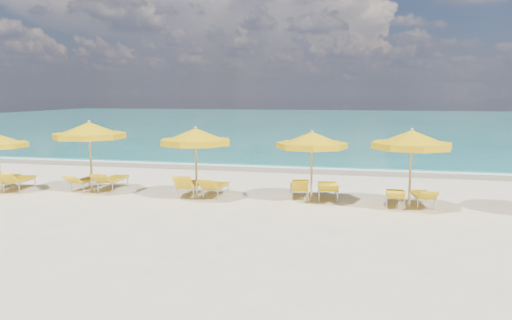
# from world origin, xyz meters

# --- Properties ---
(ground_plane) EXTENTS (120.00, 120.00, 0.00)m
(ground_plane) POSITION_xyz_m (0.00, 0.00, 0.00)
(ground_plane) COLOR beige
(ocean) EXTENTS (120.00, 80.00, 0.30)m
(ocean) POSITION_xyz_m (0.00, 48.00, 0.00)
(ocean) COLOR #147069
(ocean) RESTS_ON ground
(wet_sand_band) EXTENTS (120.00, 2.60, 0.01)m
(wet_sand_band) POSITION_xyz_m (0.00, 7.40, 0.00)
(wet_sand_band) COLOR tan
(wet_sand_band) RESTS_ON ground
(foam_line) EXTENTS (120.00, 1.20, 0.03)m
(foam_line) POSITION_xyz_m (0.00, 8.20, 0.00)
(foam_line) COLOR white
(foam_line) RESTS_ON ground
(whitecap_near) EXTENTS (14.00, 0.36, 0.05)m
(whitecap_near) POSITION_xyz_m (-6.00, 17.00, 0.00)
(whitecap_near) COLOR white
(whitecap_near) RESTS_ON ground
(whitecap_far) EXTENTS (18.00, 0.30, 0.05)m
(whitecap_far) POSITION_xyz_m (8.00, 24.00, 0.00)
(whitecap_far) COLOR white
(whitecap_far) RESTS_ON ground
(umbrella_2) EXTENTS (3.34, 3.34, 2.61)m
(umbrella_2) POSITION_xyz_m (-5.89, 0.38, 2.22)
(umbrella_2) COLOR tan
(umbrella_2) RESTS_ON ground
(umbrella_3) EXTENTS (2.61, 2.61, 2.47)m
(umbrella_3) POSITION_xyz_m (-1.75, 0.08, 2.10)
(umbrella_3) COLOR tan
(umbrella_3) RESTS_ON ground
(umbrella_4) EXTENTS (2.64, 2.64, 2.38)m
(umbrella_4) POSITION_xyz_m (2.10, 0.54, 2.03)
(umbrella_4) COLOR tan
(umbrella_4) RESTS_ON ground
(umbrella_5) EXTENTS (2.94, 2.94, 2.52)m
(umbrella_5) POSITION_xyz_m (5.20, 0.14, 2.14)
(umbrella_5) COLOR tan
(umbrella_5) RESTS_ON ground
(lounger_1_left) EXTENTS (0.85, 1.95, 0.75)m
(lounger_1_left) POSITION_xyz_m (-9.58, 0.25, 0.23)
(lounger_1_left) COLOR #A5A8AD
(lounger_1_left) RESTS_ON ground
(lounger_1_right) EXTENTS (0.99, 1.97, 0.85)m
(lounger_1_right) POSITION_xyz_m (-8.70, 0.07, 0.23)
(lounger_1_right) COLOR #A5A8AD
(lounger_1_right) RESTS_ON ground
(lounger_2_left) EXTENTS (0.65, 1.70, 0.65)m
(lounger_2_left) POSITION_xyz_m (-6.44, 0.84, 0.20)
(lounger_2_left) COLOR #A5A8AD
(lounger_2_left) RESTS_ON ground
(lounger_2_right) EXTENTS (0.70, 1.95, 0.78)m
(lounger_2_right) POSITION_xyz_m (-5.37, 0.95, 0.23)
(lounger_2_right) COLOR #A5A8AD
(lounger_2_right) RESTS_ON ground
(lounger_3_left) EXTENTS (0.75, 1.88, 0.88)m
(lounger_3_left) POSITION_xyz_m (-2.15, 0.53, 0.23)
(lounger_3_left) COLOR #A5A8AD
(lounger_3_left) RESTS_ON ground
(lounger_3_right) EXTENTS (0.64, 1.75, 0.77)m
(lounger_3_right) POSITION_xyz_m (-1.24, 0.60, 0.21)
(lounger_3_right) COLOR #A5A8AD
(lounger_3_right) RESTS_ON ground
(lounger_4_left) EXTENTS (0.87, 1.73, 0.81)m
(lounger_4_left) POSITION_xyz_m (1.61, 1.07, 0.21)
(lounger_4_left) COLOR #A5A8AD
(lounger_4_left) RESTS_ON ground
(lounger_4_right) EXTENTS (0.90, 2.12, 0.78)m
(lounger_4_right) POSITION_xyz_m (2.60, 1.06, 0.24)
(lounger_4_right) COLOR #A5A8AD
(lounger_4_right) RESTS_ON ground
(lounger_5_left) EXTENTS (0.63, 1.79, 0.69)m
(lounger_5_left) POSITION_xyz_m (4.80, 0.49, 0.21)
(lounger_5_left) COLOR #A5A8AD
(lounger_5_left) RESTS_ON ground
(lounger_5_right) EXTENTS (0.76, 1.79, 0.68)m
(lounger_5_right) POSITION_xyz_m (5.64, 0.67, 0.21)
(lounger_5_right) COLOR #A5A8AD
(lounger_5_right) RESTS_ON ground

